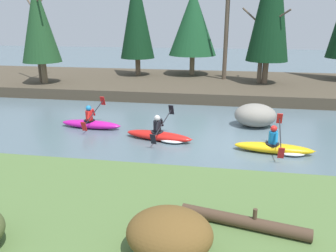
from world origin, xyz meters
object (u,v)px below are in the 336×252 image
(kayaker_lead, at_px, (277,148))
(kayaker_trailing, at_px, (91,123))
(kayaker_middle, at_px, (161,135))
(driftwood_log, at_px, (243,222))
(boulder_midstream, at_px, (255,115))

(kayaker_lead, xyz_separation_m, kayaker_trailing, (-7.53, 1.61, 0.02))
(kayaker_middle, height_order, kayaker_trailing, same)
(kayaker_lead, bearing_deg, driftwood_log, -99.42)
(kayaker_lead, height_order, kayaker_middle, same)
(kayaker_lead, distance_m, driftwood_log, 5.89)
(kayaker_middle, xyz_separation_m, driftwood_log, (2.75, -6.27, 0.61))
(kayaker_lead, height_order, driftwood_log, kayaker_lead)
(boulder_midstream, bearing_deg, kayaker_lead, -80.44)
(kayaker_lead, bearing_deg, kayaker_middle, 177.41)
(kayaker_lead, relative_size, boulder_midstream, 1.55)
(kayaker_lead, distance_m, kayaker_trailing, 7.70)
(kayaker_trailing, bearing_deg, kayaker_lead, -7.84)
(kayaker_trailing, xyz_separation_m, boulder_midstream, (7.02, 1.40, 0.29))
(kayaker_lead, relative_size, kayaker_trailing, 1.00)
(boulder_midstream, bearing_deg, kayaker_trailing, -168.75)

